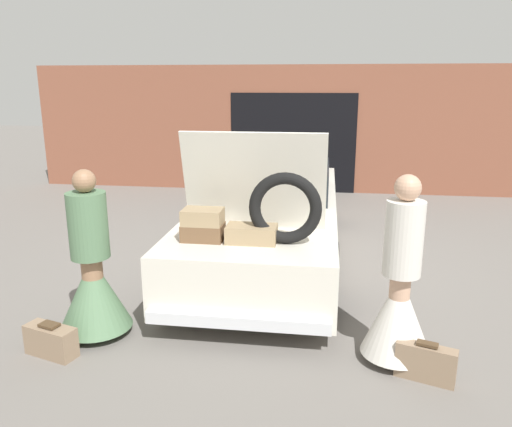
% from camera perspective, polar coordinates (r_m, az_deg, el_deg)
% --- Properties ---
extents(ground_plane, '(40.00, 40.00, 0.00)m').
position_cam_1_polar(ground_plane, '(7.31, 1.64, -4.61)').
color(ground_plane, slate).
extents(garage_wall_back, '(12.00, 0.14, 2.80)m').
position_cam_1_polar(garage_wall_back, '(11.36, 4.27, 9.52)').
color(garage_wall_back, brown).
rests_on(garage_wall_back, ground_plane).
extents(car, '(1.87, 5.44, 1.93)m').
position_cam_1_polar(car, '(7.13, 1.67, -0.11)').
color(car, silver).
rests_on(car, ground_plane).
extents(person_left, '(0.70, 0.70, 1.65)m').
position_cam_1_polar(person_left, '(5.12, -18.15, -7.08)').
color(person_left, '#997051').
rests_on(person_left, ground_plane).
extents(person_right, '(0.62, 0.62, 1.70)m').
position_cam_1_polar(person_right, '(4.57, 16.04, -9.26)').
color(person_right, tan).
rests_on(person_right, ground_plane).
extents(suitcase_beside_left_person, '(0.53, 0.32, 0.31)m').
position_cam_1_polar(suitcase_beside_left_person, '(5.05, -22.39, -13.28)').
color(suitcase_beside_left_person, '#8C7259').
rests_on(suitcase_beside_left_person, ground_plane).
extents(suitcase_beside_right_person, '(0.50, 0.28, 0.34)m').
position_cam_1_polar(suitcase_beside_right_person, '(4.57, 18.81, -15.84)').
color(suitcase_beside_right_person, '#8C7259').
rests_on(suitcase_beside_right_person, ground_plane).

